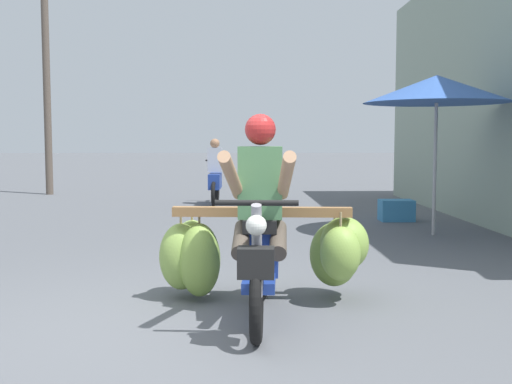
# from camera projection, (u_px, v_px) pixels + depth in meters

# --- Properties ---
(ground_plane) EXTENTS (120.00, 120.00, 0.00)m
(ground_plane) POSITION_uv_depth(u_px,v_px,m) (152.00, 333.00, 4.47)
(ground_plane) COLOR #56595E
(motorbike_main_loaded) EXTENTS (1.86, 1.84, 1.58)m
(motorbike_main_loaded) POSITION_uv_depth(u_px,v_px,m) (262.00, 246.00, 5.18)
(motorbike_main_loaded) COLOR black
(motorbike_main_loaded) RESTS_ON ground
(motorbike_distant_ahead_left) EXTENTS (0.50, 1.62, 1.40)m
(motorbike_distant_ahead_left) POSITION_uv_depth(u_px,v_px,m) (215.00, 178.00, 13.27)
(motorbike_distant_ahead_left) COLOR black
(motorbike_distant_ahead_left) RESTS_ON ground
(market_umbrella_near_shop) EXTENTS (2.09, 2.09, 2.30)m
(market_umbrella_near_shop) POSITION_uv_depth(u_px,v_px,m) (437.00, 89.00, 8.88)
(market_umbrella_near_shop) COLOR #99999E
(market_umbrella_near_shop) RESTS_ON ground
(produce_crate) EXTENTS (0.56, 0.40, 0.36)m
(produce_crate) POSITION_uv_depth(u_px,v_px,m) (396.00, 210.00, 10.59)
(produce_crate) COLOR teal
(produce_crate) RESTS_ON ground
(utility_pole) EXTENTS (0.18, 0.18, 6.47)m
(utility_pole) POSITION_uv_depth(u_px,v_px,m) (46.00, 65.00, 15.45)
(utility_pole) COLOR brown
(utility_pole) RESTS_ON ground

